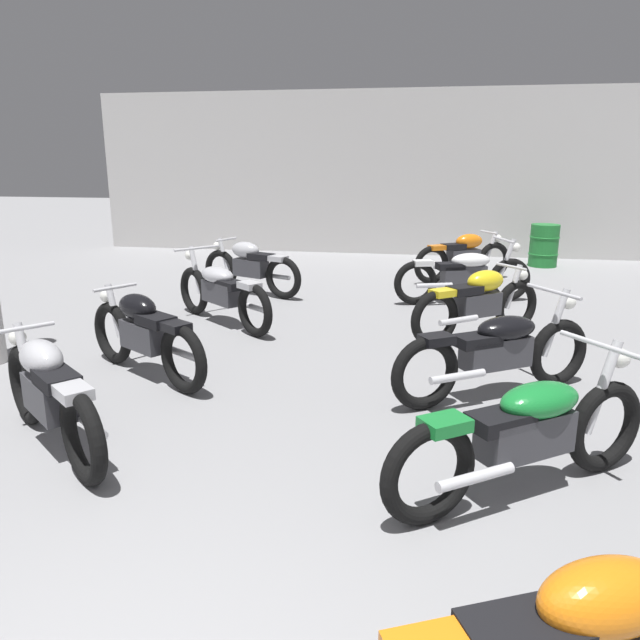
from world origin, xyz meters
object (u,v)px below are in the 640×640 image
motorcycle_left_row_4 (250,266)px  motorcycle_left_row_3 (222,291)px  motorcycle_right_row_1 (527,431)px  motorcycle_left_row_2 (144,333)px  motorcycle_right_row_5 (464,256)px  motorcycle_left_row_1 (49,393)px  motorcycle_right_row_2 (497,350)px  oil_drum (544,245)px  motorcycle_right_row_4 (464,274)px  motorcycle_right_row_3 (478,302)px

motorcycle_left_row_4 → motorcycle_left_row_3: bearing=-85.3°
motorcycle_left_row_4 → motorcycle_right_row_1: 6.57m
motorcycle_left_row_2 → motorcycle_right_row_5: (3.40, 5.60, 0.00)m
motorcycle_left_row_1 → motorcycle_left_row_4: (-0.07, 5.51, 0.00)m
motorcycle_right_row_2 → oil_drum: 7.58m
motorcycle_left_row_3 → motorcycle_right_row_4: same height
motorcycle_left_row_4 → motorcycle_right_row_2: 5.18m
motorcycle_left_row_4 → motorcycle_right_row_5: bearing=26.2°
motorcycle_left_row_3 → motorcycle_right_row_3: bearing=-1.5°
motorcycle_left_row_1 → motorcycle_right_row_2: motorcycle_right_row_2 is taller
motorcycle_right_row_1 → motorcycle_left_row_4: bearing=122.2°
motorcycle_right_row_3 → oil_drum: (1.68, 5.50, -0.03)m
motorcycle_left_row_4 → oil_drum: size_ratio=2.18×
motorcycle_left_row_1 → motorcycle_left_row_2: (-0.02, 1.61, 0.00)m
motorcycle_left_row_4 → motorcycle_right_row_5: size_ratio=1.06×
motorcycle_left_row_3 → motorcycle_right_row_2: bearing=-30.8°
motorcycle_right_row_2 → motorcycle_right_row_4: size_ratio=0.90×
motorcycle_right_row_3 → motorcycle_right_row_5: bearing=90.0°
motorcycle_left_row_1 → motorcycle_right_row_1: motorcycle_right_row_1 is taller
motorcycle_left_row_4 → motorcycle_right_row_5: (3.45, 1.70, 0.00)m
motorcycle_left_row_3 → motorcycle_right_row_1: size_ratio=0.96×
motorcycle_right_row_4 → motorcycle_left_row_2: bearing=-130.6°
motorcycle_left_row_3 → motorcycle_right_row_1: (3.35, -3.71, 0.00)m
motorcycle_right_row_5 → motorcycle_left_row_2: bearing=-121.3°
motorcycle_left_row_4 → motorcycle_right_row_1: motorcycle_right_row_1 is taller
motorcycle_right_row_1 → motorcycle_right_row_4: 5.53m
motorcycle_right_row_3 → oil_drum: motorcycle_right_row_3 is taller
motorcycle_left_row_4 → motorcycle_right_row_4: motorcycle_right_row_4 is taller
motorcycle_right_row_1 → motorcycle_left_row_3: bearing=132.1°
motorcycle_left_row_4 → motorcycle_left_row_1: bearing=-89.3°
motorcycle_right_row_1 → motorcycle_right_row_5: motorcycle_right_row_1 is taller
motorcycle_left_row_3 → motorcycle_right_row_5: bearing=47.1°
oil_drum → motorcycle_right_row_1: bearing=-100.1°
motorcycle_right_row_5 → motorcycle_left_row_4: bearing=-153.8°
motorcycle_left_row_2 → motorcycle_right_row_1: (3.45, -1.66, -0.01)m
motorcycle_left_row_1 → motorcycle_right_row_1: bearing=-0.7°
motorcycle_right_row_2 → motorcycle_left_row_1: bearing=-153.8°
motorcycle_left_row_2 → motorcycle_right_row_4: bearing=49.4°
motorcycle_left_row_2 → motorcycle_right_row_2: (3.43, 0.06, -0.01)m
motorcycle_right_row_3 → motorcycle_right_row_4: (-0.07, 1.91, -0.01)m
motorcycle_left_row_4 → motorcycle_right_row_5: 3.84m
motorcycle_right_row_4 → motorcycle_left_row_1: bearing=-121.1°
motorcycle_right_row_4 → motorcycle_right_row_5: 1.72m
motorcycle_right_row_1 → motorcycle_right_row_2: 1.72m
motorcycle_left_row_4 → motorcycle_right_row_4: size_ratio=0.89×
motorcycle_left_row_4 → motorcycle_right_row_1: size_ratio=1.02×
motorcycle_left_row_3 → motorcycle_right_row_2: (3.33, -1.98, 0.00)m
motorcycle_left_row_1 → motorcycle_right_row_5: size_ratio=0.91×
motorcycle_right_row_4 → motorcycle_right_row_5: size_ratio=1.19×
motorcycle_right_row_2 → oil_drum: size_ratio=2.22×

